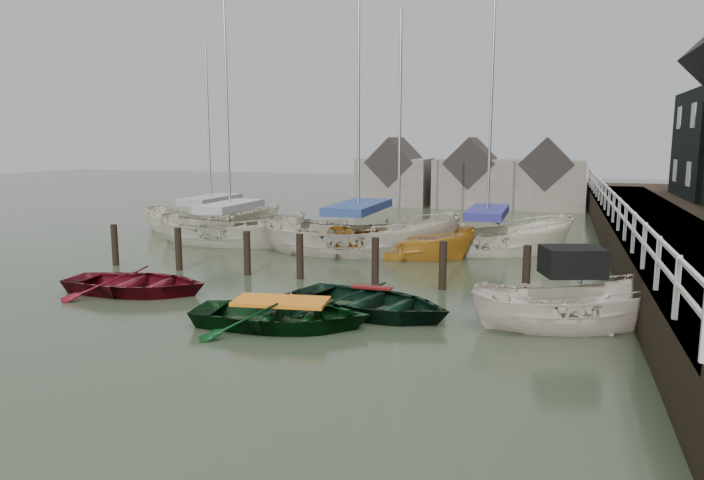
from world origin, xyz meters
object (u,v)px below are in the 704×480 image
(motorboat, at_px, (569,324))
(sailboat_c, at_px, (398,255))
(sailboat_d, at_px, (486,251))
(sailboat_e, at_px, (212,231))
(rowboat_dkgreen, at_px, (372,314))
(sailboat_b, at_px, (358,251))
(rowboat_green, at_px, (282,326))
(sailboat_a, at_px, (231,242))
(rowboat_red, at_px, (137,293))

(motorboat, distance_m, sailboat_c, 9.49)
(motorboat, height_order, sailboat_d, sailboat_d)
(sailboat_e, bearing_deg, sailboat_d, -101.58)
(rowboat_dkgreen, bearing_deg, sailboat_b, 36.58)
(rowboat_green, bearing_deg, sailboat_a, 25.92)
(rowboat_dkgreen, bearing_deg, sailboat_c, 26.00)
(motorboat, height_order, sailboat_a, sailboat_a)
(sailboat_c, distance_m, sailboat_d, 3.49)
(rowboat_dkgreen, xyz_separation_m, sailboat_d, (1.74, 9.56, 0.06))
(sailboat_b, bearing_deg, sailboat_c, -98.33)
(rowboat_dkgreen, relative_size, sailboat_d, 0.36)
(sailboat_b, xyz_separation_m, sailboat_d, (4.59, 1.63, 0.00))
(sailboat_d, xyz_separation_m, sailboat_e, (-12.62, 1.32, -0.00))
(rowboat_green, bearing_deg, sailboat_d, -25.24)
(rowboat_dkgreen, bearing_deg, sailboat_d, 6.51)
(rowboat_green, xyz_separation_m, sailboat_d, (3.41, 11.22, 0.06))
(rowboat_dkgreen, relative_size, sailboat_b, 0.33)
(rowboat_red, bearing_deg, sailboat_b, -32.41)
(rowboat_dkgreen, bearing_deg, sailboat_e, 61.81)
(sailboat_c, bearing_deg, sailboat_e, 71.59)
(sailboat_c, xyz_separation_m, sailboat_d, (3.00, 1.79, 0.05))
(rowboat_red, bearing_deg, sailboat_c, -41.39)
(motorboat, height_order, sailboat_c, sailboat_c)
(motorboat, height_order, sailboat_e, sailboat_e)
(sailboat_a, bearing_deg, rowboat_dkgreen, -132.80)
(sailboat_e, bearing_deg, sailboat_b, -115.80)
(sailboat_e, bearing_deg, rowboat_red, -165.18)
(rowboat_green, bearing_deg, sailboat_b, -1.32)
(motorboat, distance_m, sailboat_e, 18.75)
(motorboat, distance_m, sailboat_b, 10.66)
(rowboat_green, distance_m, motorboat, 6.56)
(sailboat_b, bearing_deg, sailboat_a, 82.85)
(rowboat_green, relative_size, sailboat_d, 0.35)
(rowboat_green, height_order, sailboat_d, sailboat_d)
(sailboat_b, height_order, sailboat_e, sailboat_b)
(rowboat_dkgreen, xyz_separation_m, motorboat, (4.60, 0.30, 0.09))
(sailboat_b, height_order, sailboat_c, sailboat_b)
(rowboat_green, height_order, sailboat_c, sailboat_c)
(rowboat_green, bearing_deg, rowboat_red, 63.86)
(rowboat_green, distance_m, sailboat_d, 11.73)
(rowboat_dkgreen, height_order, sailboat_e, sailboat_e)
(sailboat_c, bearing_deg, rowboat_red, 143.89)
(rowboat_dkgreen, height_order, sailboat_b, sailboat_b)
(sailboat_d, bearing_deg, sailboat_b, 89.77)
(sailboat_a, height_order, sailboat_b, sailboat_b)
(motorboat, bearing_deg, rowboat_dkgreen, 74.80)
(rowboat_dkgreen, xyz_separation_m, sailboat_c, (-1.26, 7.77, 0.01))
(sailboat_c, xyz_separation_m, sailboat_e, (-9.62, 3.11, 0.04))
(sailboat_a, height_order, sailboat_e, sailboat_a)
(motorboat, bearing_deg, sailboat_a, 39.39)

